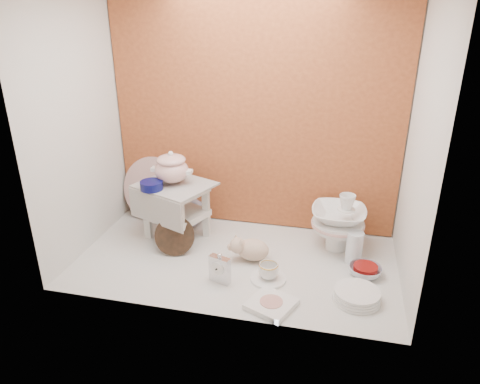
% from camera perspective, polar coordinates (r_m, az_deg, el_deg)
% --- Properties ---
extents(ground, '(1.80, 1.80, 0.00)m').
position_cam_1_polar(ground, '(2.60, -0.54, -8.68)').
color(ground, silver).
rests_on(ground, ground).
extents(niche_shell, '(1.86, 1.03, 1.53)m').
position_cam_1_polar(niche_shell, '(2.42, 0.41, 12.70)').
color(niche_shell, '#AD572B').
rests_on(niche_shell, ground).
extents(step_stool, '(0.52, 0.49, 0.36)m').
position_cam_1_polar(step_stool, '(2.79, -8.09, -2.38)').
color(step_stool, silver).
rests_on(step_stool, ground).
extents(soup_tureen, '(0.31, 0.31, 0.20)m').
position_cam_1_polar(soup_tureen, '(2.70, -8.74, 3.15)').
color(soup_tureen, white).
rests_on(soup_tureen, step_stool).
extents(cobalt_bowl, '(0.17, 0.17, 0.05)m').
position_cam_1_polar(cobalt_bowl, '(2.66, -11.22, 0.84)').
color(cobalt_bowl, '#0A0C4B').
rests_on(cobalt_bowl, step_stool).
extents(floral_platter, '(0.45, 0.20, 0.43)m').
position_cam_1_polar(floral_platter, '(3.04, -11.14, 0.34)').
color(floral_platter, silver).
rests_on(floral_platter, ground).
extents(blue_white_vase, '(0.31, 0.31, 0.26)m').
position_cam_1_polar(blue_white_vase, '(2.95, -6.98, -1.80)').
color(blue_white_vase, silver).
rests_on(blue_white_vase, ground).
extents(lacquer_tray, '(0.25, 0.16, 0.22)m').
position_cam_1_polar(lacquer_tray, '(2.64, -8.34, -5.56)').
color(lacquer_tray, black).
rests_on(lacquer_tray, ground).
extents(mantel_clock, '(0.12, 0.08, 0.17)m').
position_cam_1_polar(mantel_clock, '(2.37, -2.59, -9.65)').
color(mantel_clock, silver).
rests_on(mantel_clock, ground).
extents(plush_pig, '(0.25, 0.18, 0.14)m').
position_cam_1_polar(plush_pig, '(2.56, 1.66, -7.32)').
color(plush_pig, '#C8A68D').
rests_on(plush_pig, ground).
extents(teacup_saucer, '(0.25, 0.25, 0.01)m').
position_cam_1_polar(teacup_saucer, '(2.43, 3.61, -10.96)').
color(teacup_saucer, white).
rests_on(teacup_saucer, ground).
extents(gold_rim_teacup, '(0.14, 0.14, 0.09)m').
position_cam_1_polar(gold_rim_teacup, '(2.41, 3.64, -9.99)').
color(gold_rim_teacup, white).
rests_on(gold_rim_teacup, teacup_saucer).
extents(lattice_dish, '(0.27, 0.27, 0.03)m').
position_cam_1_polar(lattice_dish, '(2.24, 4.01, -14.09)').
color(lattice_dish, white).
rests_on(lattice_dish, ground).
extents(dinner_plate_stack, '(0.31, 0.31, 0.06)m').
position_cam_1_polar(dinner_plate_stack, '(2.34, 14.68, -12.64)').
color(dinner_plate_stack, white).
rests_on(dinner_plate_stack, ground).
extents(crystal_bowl, '(0.21, 0.21, 0.06)m').
position_cam_1_polar(crystal_bowl, '(2.54, 15.67, -9.68)').
color(crystal_bowl, silver).
rests_on(crystal_bowl, ground).
extents(clear_glass_vase, '(0.12, 0.12, 0.19)m').
position_cam_1_polar(clear_glass_vase, '(2.62, 14.37, -6.85)').
color(clear_glass_vase, silver).
rests_on(clear_glass_vase, ground).
extents(porcelain_tower, '(0.41, 0.41, 0.36)m').
position_cam_1_polar(porcelain_tower, '(2.69, 12.40, -3.71)').
color(porcelain_tower, white).
rests_on(porcelain_tower, ground).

